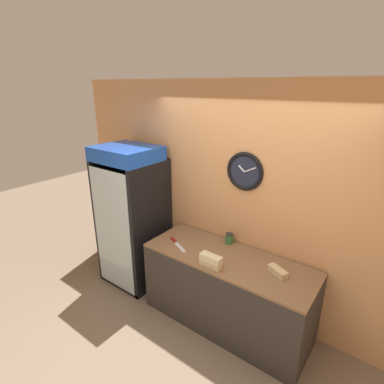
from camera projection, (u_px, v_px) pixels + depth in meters
name	position (u px, v px, depth m)	size (l,w,h in m)	color
ground_plane	(176.00, 377.00, 2.86)	(14.00, 14.00, 0.00)	#7A6651
wall_back	(248.00, 205.00, 3.38)	(5.20, 0.10, 2.70)	tan
prep_counter	(226.00, 291.00, 3.39)	(1.89, 0.70, 0.87)	#332D28
beverage_cooler	(135.00, 209.00, 4.04)	(0.77, 0.72, 1.91)	black
sandwich_stack_bottom	(211.00, 264.00, 3.07)	(0.24, 0.09, 0.07)	tan
sandwich_stack_middle	(211.00, 258.00, 3.05)	(0.24, 0.10, 0.07)	beige
sandwich_flat_left	(278.00, 271.00, 2.95)	(0.23, 0.17, 0.06)	tan
chefs_knife	(176.00, 242.00, 3.53)	(0.34, 0.19, 0.02)	silver
condiment_jar	(229.00, 239.00, 3.52)	(0.09, 0.09, 0.12)	#336B38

